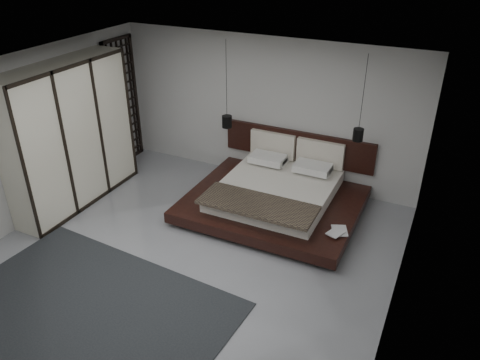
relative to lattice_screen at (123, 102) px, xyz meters
The scene contains 14 objects.
floor 4.05m from the lattice_screen, 39.71° to the right, with size 6.00×6.00×0.00m, color gray.
ceiling 4.12m from the lattice_screen, 39.71° to the right, with size 6.00×6.00×0.00m, color white.
wall_back 3.00m from the lattice_screen, 10.56° to the left, with size 6.00×6.00×0.00m, color #B6B6B3.
wall_front 6.20m from the lattice_screen, 61.57° to the right, with size 6.00×6.00×0.00m, color #B6B6B3.
wall_left 2.45m from the lattice_screen, 91.17° to the right, with size 6.00×6.00×0.00m, color #B6B6B3.
wall_right 6.44m from the lattice_screen, 22.38° to the right, with size 6.00×6.00×0.00m, color #B6B6B3.
lattice_screen is the anchor object (origin of this frame).
bed 3.82m from the lattice_screen, ahead, with size 2.95×2.46×1.11m.
book_lower 5.11m from the lattice_screen, 14.16° to the right, with size 0.23×0.31×0.03m, color #99724C.
book_upper 5.10m from the lattice_screen, 14.57° to the right, with size 0.20×0.28×0.02m, color #99724C.
pendant_left 2.44m from the lattice_screen, ahead, with size 0.19×0.19×1.61m.
pendant_right 4.86m from the lattice_screen, ahead, with size 0.17×0.17×1.43m.
wardrobe 1.82m from the lattice_screen, 82.05° to the right, with size 0.62×2.61×2.56m.
rug 4.95m from the lattice_screen, 60.32° to the right, with size 3.74×2.67×0.02m, color black.
Camera 1 is at (3.22, -4.87, 4.46)m, focal length 35.00 mm.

